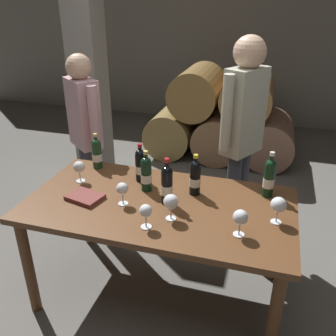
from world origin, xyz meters
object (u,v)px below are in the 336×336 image
(wine_glass_2, at_px, (240,218))
(wine_bottle_2, at_px, (146,173))
(wine_glass_1, at_px, (171,202))
(wine_glass_5, at_px, (146,212))
(wine_bottle_5, at_px, (195,177))
(wine_glass_0, at_px, (122,189))
(wine_bottle_1, at_px, (269,177))
(sommelier_presenting, at_px, (242,129))
(wine_glass_4, at_px, (79,167))
(taster_seated_left, at_px, (85,128))
(wine_bottle_0, at_px, (97,153))
(dining_table, at_px, (159,214))
(wine_bottle_3, at_px, (140,165))
(wine_bottle_4, at_px, (167,184))
(tasting_notebook, at_px, (85,197))
(wine_glass_3, at_px, (278,205))

(wine_glass_2, bearing_deg, wine_bottle_2, 153.04)
(wine_glass_1, xyz_separation_m, wine_glass_5, (-0.11, -0.12, -0.01))
(wine_bottle_2, xyz_separation_m, wine_glass_1, (0.26, -0.29, -0.01))
(wine_bottle_5, relative_size, wine_glass_0, 1.88)
(wine_bottle_1, relative_size, sommelier_presenting, 0.18)
(wine_bottle_5, height_order, wine_glass_2, wine_bottle_5)
(wine_glass_4, height_order, taster_seated_left, taster_seated_left)
(wine_bottle_0, height_order, wine_glass_0, wine_bottle_0)
(sommelier_presenting, bearing_deg, wine_glass_1, -108.11)
(wine_glass_4, bearing_deg, sommelier_presenting, 31.37)
(wine_bottle_5, bearing_deg, dining_table, -137.79)
(wine_bottle_1, height_order, wine_glass_4, wine_bottle_1)
(wine_bottle_2, bearing_deg, wine_glass_5, -70.74)
(wine_bottle_1, height_order, taster_seated_left, taster_seated_left)
(wine_glass_2, bearing_deg, wine_glass_0, 170.83)
(dining_table, distance_m, sommelier_presenting, 0.94)
(wine_glass_5, bearing_deg, wine_bottle_3, 113.39)
(dining_table, height_order, wine_bottle_1, wine_bottle_1)
(wine_bottle_5, bearing_deg, wine_bottle_4, -129.85)
(wine_glass_2, distance_m, wine_glass_4, 1.19)
(tasting_notebook, bearing_deg, wine_bottle_0, 119.81)
(wine_bottle_2, distance_m, wine_bottle_5, 0.33)
(wine_bottle_0, relative_size, wine_glass_3, 1.67)
(wine_glass_0, bearing_deg, wine_glass_4, 154.13)
(dining_table, height_order, wine_glass_5, wine_glass_5)
(wine_bottle_1, relative_size, wine_glass_0, 2.08)
(wine_glass_0, xyz_separation_m, sommelier_presenting, (0.63, 0.84, 0.18))
(wine_bottle_1, bearing_deg, taster_seated_left, 164.27)
(wine_bottle_3, bearing_deg, wine_bottle_0, 165.19)
(wine_bottle_0, height_order, wine_glass_3, wine_bottle_0)
(dining_table, bearing_deg, wine_bottle_3, 130.85)
(dining_table, height_order, wine_bottle_4, wine_bottle_4)
(dining_table, relative_size, wine_glass_2, 10.75)
(dining_table, height_order, wine_glass_4, wine_glass_4)
(wine_glass_0, bearing_deg, wine_glass_3, 4.06)
(wine_bottle_4, bearing_deg, wine_glass_2, -23.75)
(sommelier_presenting, xyz_separation_m, taster_seated_left, (-1.32, -0.03, -0.12))
(wine_bottle_0, relative_size, sommelier_presenting, 0.16)
(wine_bottle_4, bearing_deg, wine_glass_0, -160.94)
(wine_glass_2, distance_m, wine_glass_5, 0.52)
(wine_bottle_2, distance_m, wine_glass_2, 0.74)
(wine_bottle_3, distance_m, wine_glass_2, 0.87)
(wine_bottle_3, height_order, wine_bottle_4, wine_bottle_4)
(taster_seated_left, bearing_deg, sommelier_presenting, 1.30)
(wine_bottle_1, relative_size, wine_glass_5, 2.11)
(wine_bottle_0, relative_size, tasting_notebook, 1.25)
(wine_glass_1, relative_size, wine_glass_3, 0.99)
(wine_bottle_1, bearing_deg, sommelier_presenting, 116.52)
(wine_glass_4, bearing_deg, wine_bottle_3, 18.67)
(wine_glass_3, bearing_deg, wine_glass_1, -166.74)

